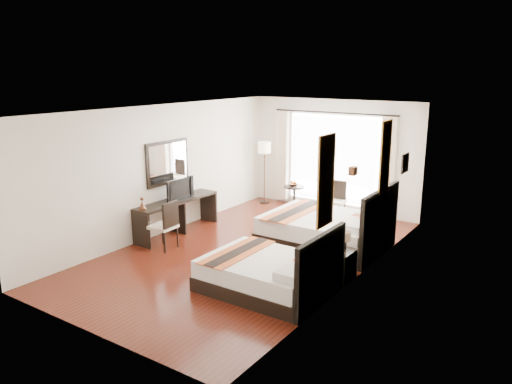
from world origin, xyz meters
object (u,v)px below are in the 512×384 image
Objects in this scene: bed_near at (270,273)px; side_table at (294,197)px; console_desk at (177,216)px; desk_chair at (164,234)px; fruit_bowl at (293,185)px; bed_far at (327,230)px; vase at (338,252)px; window_chair at (335,207)px; television at (177,189)px; floor_lamp at (265,152)px; nightstand at (340,265)px; table_lamp at (344,238)px.

bed_near reaches higher than side_table.
side_table is (1.16, 3.12, -0.08)m from console_desk.
desk_chair is 4.50× the size of fruit_bowl.
bed_far is 19.77× the size of vase.
fruit_bowl is 0.24× the size of window_chair.
floor_lamp reaches higher than television.
side_table is (0.69, 4.02, -0.00)m from desk_chair.
bed_near is at bearing -124.63° from nightstand.
console_desk is (-3.11, -1.07, 0.03)m from bed_far.
bed_near is 6.02× the size of table_lamp.
floor_lamp is (0.19, 3.16, 0.41)m from television.
floor_lamp is at bearing 124.20° from bed_near.
bed_near is 3.35× the size of side_table.
desk_chair is at bearing -169.11° from table_lamp.
fruit_bowl is at bearing 70.22° from console_desk.
console_desk is 3.34m from floor_lamp.
window_chair is (2.38, 2.96, -0.72)m from television.
fruit_bowl reaches higher than nightstand.
vase is 4.09m from television.
television is at bearing 175.68° from nightstand.
nightstand is at bearing 55.37° from bed_near.
nightstand is 4.45× the size of vase.
window_chair is at bearing -6.70° from side_table.
window_chair is at bearing -40.03° from television.
bed_near reaches higher than table_lamp.
desk_chair is at bearing -154.69° from television.
window_chair is at bearing 115.76° from vase.
nightstand is 4.49m from fruit_bowl.
side_table is (-2.89, 3.33, -0.43)m from table_lamp.
vase is 0.07× the size of floor_lamp.
bed_near is at bearing -64.63° from side_table.
bed_near is 4.95m from side_table.
side_table is at bearing -102.89° from desk_chair.
window_chair is at bearing 110.69° from bed_far.
television is 3.38m from side_table.
side_table is at bearing 130.94° from table_lamp.
television is (-4.00, 0.30, 0.74)m from nightstand.
floor_lamp is (-3.85, 3.64, 0.84)m from vase.
bed_near is at bearing 167.62° from desk_chair.
console_desk is at bearing -65.29° from desk_chair.
window_chair is (-0.72, 1.90, -0.07)m from bed_far.
nightstand is 0.59× the size of window_chair.
console_desk is 2.22× the size of desk_chair.
fruit_bowl is (1.12, 3.13, 0.25)m from console_desk.
window_chair is at bearing 51.14° from console_desk.
desk_chair is 1.64× the size of side_table.
television is 0.92× the size of window_chair.
nightstand is 5.27m from floor_lamp.
vase is (0.04, -0.18, 0.30)m from nightstand.
bed_far reaches higher than vase.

